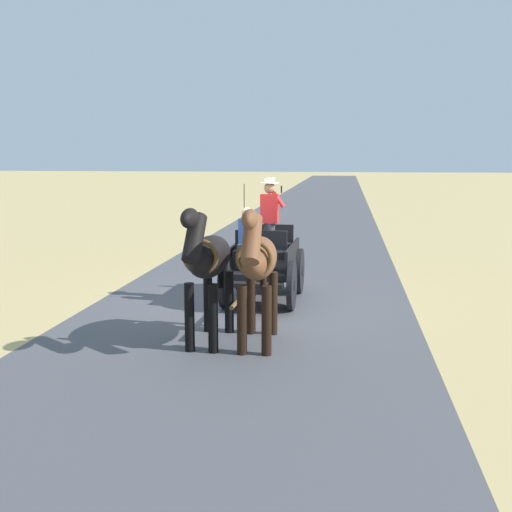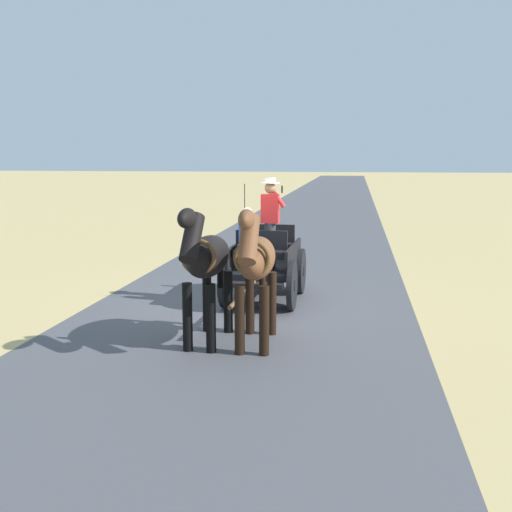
% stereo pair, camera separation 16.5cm
% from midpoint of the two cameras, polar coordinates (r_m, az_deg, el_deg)
% --- Properties ---
extents(ground_plane, '(200.00, 200.00, 0.00)m').
position_cam_midpoint_polar(ground_plane, '(12.34, 0.04, -4.47)').
color(ground_plane, tan).
extents(road_surface, '(6.26, 160.00, 0.01)m').
position_cam_midpoint_polar(road_surface, '(12.34, 0.04, -4.45)').
color(road_surface, '#4C4C51').
rests_on(road_surface, ground).
extents(horse_drawn_carriage, '(1.47, 4.51, 2.50)m').
position_cam_midpoint_polar(horse_drawn_carriage, '(12.49, 1.19, -0.48)').
color(horse_drawn_carriage, black).
rests_on(horse_drawn_carriage, ground).
extents(horse_near_side, '(0.61, 2.13, 2.21)m').
position_cam_midpoint_polar(horse_near_side, '(9.40, 0.47, -0.55)').
color(horse_near_side, brown).
rests_on(horse_near_side, ground).
extents(horse_off_side, '(0.61, 2.13, 2.21)m').
position_cam_midpoint_polar(horse_off_side, '(9.56, -4.11, -0.41)').
color(horse_off_side, black).
rests_on(horse_off_side, ground).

